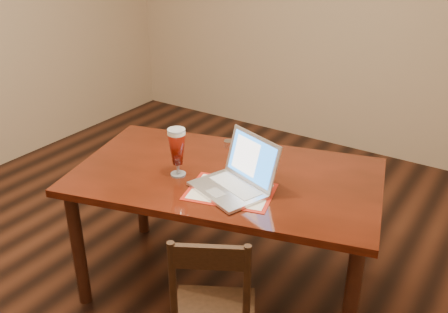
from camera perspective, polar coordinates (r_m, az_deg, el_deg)
The scene contains 2 objects.
ground at distance 3.14m, azimuth -6.59°, elevation -14.13°, with size 5.00×5.00×0.00m, color black.
dining_table at distance 2.71m, azimuth 0.15°, elevation -3.55°, with size 1.81×1.31×1.03m.
Camera 1 is at (1.60, -1.80, 2.01)m, focal length 40.00 mm.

